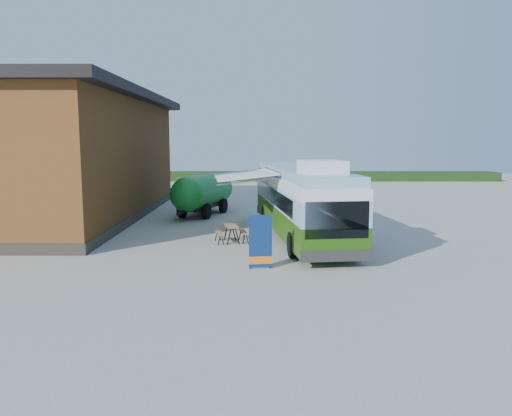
{
  "coord_description": "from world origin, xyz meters",
  "views": [
    {
      "loc": [
        0.57,
        -19.78,
        4.66
      ],
      "look_at": [
        0.44,
        4.1,
        1.4
      ],
      "focal_mm": 35.0,
      "sensor_mm": 36.0,
      "label": 1
    }
  ],
  "objects_px": {
    "picnic_table": "(232,230)",
    "slurry_tanker": "(203,192)",
    "bus": "(301,199)",
    "banner": "(260,247)",
    "person_b": "(266,205)",
    "person_a": "(207,203)"
  },
  "relations": [
    {
      "from": "person_b",
      "to": "slurry_tanker",
      "type": "xyz_separation_m",
      "value": [
        -3.89,
        2.37,
        0.5
      ]
    },
    {
      "from": "bus",
      "to": "banner",
      "type": "height_order",
      "value": "bus"
    },
    {
      "from": "picnic_table",
      "to": "slurry_tanker",
      "type": "xyz_separation_m",
      "value": [
        -2.21,
        8.35,
        0.88
      ]
    },
    {
      "from": "banner",
      "to": "slurry_tanker",
      "type": "bearing_deg",
      "value": 97.83
    },
    {
      "from": "bus",
      "to": "person_b",
      "type": "xyz_separation_m",
      "value": [
        -1.59,
        4.75,
        -0.88
      ]
    },
    {
      "from": "person_a",
      "to": "person_b",
      "type": "distance_m",
      "value": 4.28
    },
    {
      "from": "person_b",
      "to": "picnic_table",
      "type": "bearing_deg",
      "value": 13.56
    },
    {
      "from": "banner",
      "to": "slurry_tanker",
      "type": "height_order",
      "value": "slurry_tanker"
    },
    {
      "from": "banner",
      "to": "person_b",
      "type": "height_order",
      "value": "banner"
    },
    {
      "from": "banner",
      "to": "person_a",
      "type": "relative_size",
      "value": 1.26
    },
    {
      "from": "bus",
      "to": "person_b",
      "type": "distance_m",
      "value": 5.09
    },
    {
      "from": "banner",
      "to": "person_b",
      "type": "xyz_separation_m",
      "value": [
        0.37,
        10.7,
        0.15
      ]
    },
    {
      "from": "banner",
      "to": "slurry_tanker",
      "type": "xyz_separation_m",
      "value": [
        -3.52,
        13.07,
        0.65
      ]
    },
    {
      "from": "picnic_table",
      "to": "person_a",
      "type": "height_order",
      "value": "person_a"
    },
    {
      "from": "banner",
      "to": "picnic_table",
      "type": "xyz_separation_m",
      "value": [
        -1.31,
        4.73,
        -0.23
      ]
    },
    {
      "from": "bus",
      "to": "banner",
      "type": "distance_m",
      "value": 6.34
    },
    {
      "from": "person_a",
      "to": "person_b",
      "type": "height_order",
      "value": "person_b"
    },
    {
      "from": "person_b",
      "to": "banner",
      "type": "bearing_deg",
      "value": 27.3
    },
    {
      "from": "picnic_table",
      "to": "person_a",
      "type": "xyz_separation_m",
      "value": [
        -1.94,
        8.26,
        0.2
      ]
    },
    {
      "from": "picnic_table",
      "to": "person_b",
      "type": "relative_size",
      "value": 0.83
    },
    {
      "from": "picnic_table",
      "to": "banner",
      "type": "bearing_deg",
      "value": -86.43
    },
    {
      "from": "person_b",
      "to": "person_a",
      "type": "bearing_deg",
      "value": -93.0
    }
  ]
}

